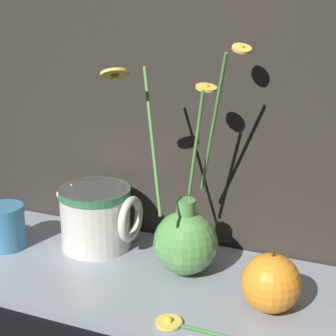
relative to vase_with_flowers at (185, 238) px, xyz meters
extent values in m
plane|color=black|center=(-0.02, -0.04, -0.07)|extent=(6.00, 6.00, 0.00)
cube|color=gray|center=(-0.02, -0.04, -0.06)|extent=(0.71, 0.28, 0.01)
sphere|color=#59994C|center=(0.00, 0.00, -0.01)|extent=(0.10, 0.10, 0.10)
cylinder|color=#59994C|center=(0.00, 0.00, 0.05)|extent=(0.03, 0.03, 0.03)
cylinder|color=#4C8E3D|center=(0.03, 0.03, 0.17)|extent=(0.06, 0.07, 0.22)
cylinder|color=#EAC64C|center=(0.06, 0.05, 0.28)|extent=(0.04, 0.04, 0.01)
sphere|color=gold|center=(0.06, 0.05, 0.28)|extent=(0.01, 0.01, 0.01)
cylinder|color=#4C8E3D|center=(-0.04, -0.03, 0.16)|extent=(0.07, 0.09, 0.19)
cylinder|color=#EAC64C|center=(-0.08, -0.06, 0.25)|extent=(0.05, 0.05, 0.02)
sphere|color=gold|center=(-0.08, -0.06, 0.25)|extent=(0.01, 0.01, 0.01)
cylinder|color=#4C8E3D|center=(0.01, 0.01, 0.14)|extent=(0.03, 0.03, 0.17)
cylinder|color=#EAC64C|center=(0.02, 0.03, 0.23)|extent=(0.04, 0.04, 0.01)
sphere|color=gold|center=(0.02, 0.03, 0.23)|extent=(0.01, 0.01, 0.01)
cylinder|color=teal|center=(-0.31, -0.03, -0.02)|extent=(0.06, 0.06, 0.07)
cylinder|color=beige|center=(-0.17, 0.03, -0.01)|extent=(0.12, 0.12, 0.10)
cylinder|color=#33724C|center=(-0.17, 0.03, 0.04)|extent=(0.12, 0.12, 0.01)
torus|color=beige|center=(-0.11, 0.03, 0.00)|extent=(0.01, 0.08, 0.08)
cone|color=beige|center=(-0.22, 0.03, 0.04)|extent=(0.04, 0.03, 0.04)
sphere|color=orange|center=(0.15, -0.05, -0.02)|extent=(0.08, 0.08, 0.08)
cylinder|color=#4C3819|center=(0.15, -0.05, 0.03)|extent=(0.00, 0.00, 0.01)
cylinder|color=#3D7A33|center=(0.08, -0.14, -0.06)|extent=(0.10, 0.01, 0.01)
cylinder|color=#EAC64C|center=(0.03, -0.14, -0.06)|extent=(0.04, 0.04, 0.00)
sphere|color=yellow|center=(0.03, -0.14, -0.05)|extent=(0.01, 0.01, 0.01)
camera|label=1|loc=(0.27, -0.73, 0.38)|focal=60.00mm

